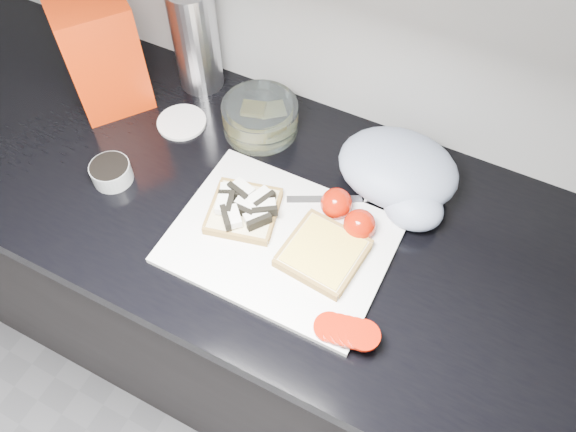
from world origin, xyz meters
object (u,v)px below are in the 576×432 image
object	(u,v)px
glass_bowl	(260,117)
bread_bag	(100,51)
cutting_board	(281,241)
steel_canister	(196,40)

from	to	relation	value
glass_bowl	bread_bag	size ratio (longest dim) A/B	0.65
cutting_board	steel_canister	xyz separation A→B (m)	(-0.37, 0.31, 0.11)
steel_canister	cutting_board	bearing A→B (deg)	-40.27
cutting_board	steel_canister	distance (m)	0.50
glass_bowl	bread_bag	distance (m)	0.37
glass_bowl	cutting_board	bearing A→B (deg)	-54.19
glass_bowl	bread_bag	bearing A→B (deg)	-170.02
cutting_board	bread_bag	size ratio (longest dim) A/B	1.59
glass_bowl	steel_canister	bearing A→B (deg)	160.36
cutting_board	glass_bowl	distance (m)	0.30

